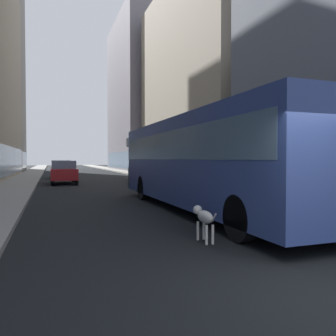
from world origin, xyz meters
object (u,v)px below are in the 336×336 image
transit_bus (203,158)px  car_white_van (61,169)px  dalmatian_dog (204,217)px  car_grey_wagon (147,172)px  car_red_coupe (64,172)px

transit_bus → car_white_van: (-4.00, 21.40, -0.96)m
transit_bus → dalmatian_dog: bearing=-115.4°
car_grey_wagon → car_white_van: bearing=122.6°
car_grey_wagon → car_white_van: same height
car_red_coupe → car_white_van: (-0.00, 7.01, 0.00)m
transit_bus → car_white_van: size_ratio=2.65×
transit_bus → car_grey_wagon: bearing=82.8°
transit_bus → car_white_van: 21.79m
car_white_van → dalmatian_dog: 25.34m
transit_bus → car_grey_wagon: transit_bus is taller
dalmatian_dog → car_grey_wagon: bearing=78.3°
transit_bus → car_white_van: bearing=100.6°
transit_bus → car_red_coupe: (-4.00, 14.39, -0.96)m
transit_bus → car_grey_wagon: size_ratio=2.64×
car_red_coupe → car_grey_wagon: bearing=-17.2°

